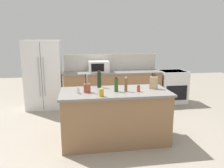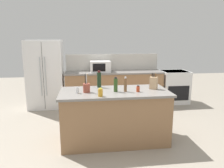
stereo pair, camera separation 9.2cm
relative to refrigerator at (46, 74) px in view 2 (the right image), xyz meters
name	(u,v)px [view 2 (the right image)]	position (x,y,z in m)	size (l,w,h in m)	color
ground_plane	(114,140)	(1.55, -2.25, -0.90)	(14.00, 14.00, 0.00)	gray
back_counter_run	(114,88)	(1.85, -0.05, -0.43)	(2.69, 0.66, 0.94)	#936B47
wall_backsplash	(113,62)	(1.85, 0.27, 0.27)	(2.65, 0.03, 0.46)	beige
kitchen_island	(115,116)	(1.55, -2.25, -0.43)	(1.92, 0.90, 0.94)	#936B47
refrigerator	(46,74)	(0.00, 0.00, 0.00)	(0.93, 0.75, 1.80)	white
range_oven	(174,86)	(3.61, -0.05, -0.43)	(0.76, 0.65, 0.92)	white
microwave	(100,67)	(1.47, -0.05, 0.19)	(0.54, 0.39, 0.29)	white
knife_block	(154,83)	(2.27, -2.19, 0.15)	(0.16, 0.16, 0.29)	tan
utensil_crock	(87,88)	(1.06, -2.28, 0.12)	(0.12, 0.12, 0.32)	brown
spice_jar_paprika	(138,89)	(1.94, -2.36, 0.09)	(0.06, 0.06, 0.11)	#B73D1E
honey_jar	(100,92)	(1.27, -2.58, 0.11)	(0.08, 0.08, 0.14)	gold
pepper_grinder	(125,85)	(1.73, -2.32, 0.16)	(0.05, 0.05, 0.26)	brown
olive_oil_bottle	(116,85)	(1.56, -2.30, 0.16)	(0.07, 0.07, 0.26)	#2D4C1E
wine_bottle	(99,80)	(1.30, -1.93, 0.19)	(0.08, 0.08, 0.32)	black
salt_shaker	(77,90)	(0.90, -2.34, 0.10)	(0.05, 0.05, 0.12)	silver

